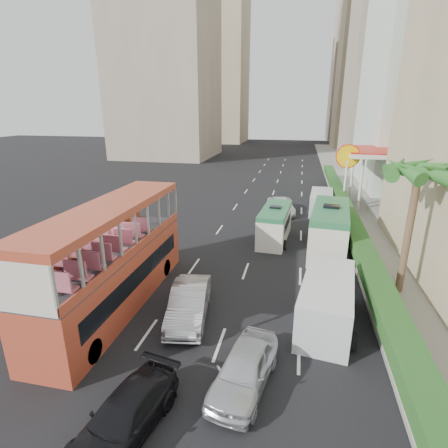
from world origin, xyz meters
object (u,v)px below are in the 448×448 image
(car_silver_lane_b, at_px, (244,385))
(panel_van_near, at_px, (326,302))
(car_silver_lane_a, at_px, (190,317))
(minibus_far, at_px, (329,229))
(double_decker_bus, at_px, (113,257))
(minibus_near, at_px, (275,224))
(car_black, at_px, (127,432))
(shell_station, at_px, (378,177))
(palm_tree, at_px, (408,233))
(van_asset, at_px, (280,213))
(panel_van_far, at_px, (321,202))

(car_silver_lane_b, relative_size, panel_van_near, 0.78)
(car_silver_lane_a, xyz_separation_m, minibus_far, (6.76, 9.77, 1.51))
(double_decker_bus, relative_size, minibus_near, 2.01)
(double_decker_bus, xyz_separation_m, car_silver_lane_b, (6.95, -3.97, -2.53))
(car_black, xyz_separation_m, shell_station, (12.20, 29.58, 2.75))
(car_silver_lane_a, height_order, shell_station, shell_station)
(minibus_near, height_order, shell_station, shell_station)
(minibus_far, bearing_deg, car_silver_lane_b, -99.42)
(palm_tree, distance_m, shell_station, 19.14)
(van_asset, xyz_separation_m, minibus_near, (-0.04, -7.06, 1.21))
(panel_van_near, bearing_deg, minibus_near, 114.32)
(panel_van_far, distance_m, palm_tree, 15.39)
(minibus_near, bearing_deg, car_silver_lane_b, -85.47)
(car_black, relative_size, van_asset, 0.85)
(car_silver_lane_a, height_order, palm_tree, palm_tree)
(panel_van_near, height_order, palm_tree, palm_tree)
(car_black, bearing_deg, palm_tree, 57.25)
(car_silver_lane_a, relative_size, panel_van_far, 0.95)
(car_black, bearing_deg, panel_van_near, 59.99)
(minibus_near, bearing_deg, palm_tree, -39.75)
(minibus_near, relative_size, panel_van_near, 1.03)
(minibus_far, relative_size, palm_tree, 1.06)
(double_decker_bus, xyz_separation_m, panel_van_near, (9.91, 0.53, -1.47))
(car_silver_lane_b, bearing_deg, double_decker_bus, 159.94)
(double_decker_bus, distance_m, minibus_far, 14.18)
(palm_tree, height_order, shell_station, palm_tree)
(double_decker_bus, xyz_separation_m, minibus_far, (10.57, 9.40, -1.02))
(double_decker_bus, bearing_deg, minibus_near, 57.32)
(double_decker_bus, distance_m, car_black, 8.01)
(car_black, height_order, panel_van_near, panel_van_near)
(panel_van_near, distance_m, shell_station, 23.34)
(minibus_near, distance_m, panel_van_far, 8.95)
(car_black, distance_m, minibus_far, 17.42)
(shell_station, bearing_deg, double_decker_bus, -124.82)
(car_black, xyz_separation_m, palm_tree, (10.00, 10.58, 3.38))
(car_silver_lane_b, relative_size, shell_station, 0.52)
(panel_van_near, bearing_deg, minibus_far, 93.33)
(car_silver_lane_b, height_order, van_asset, car_silver_lane_b)
(panel_van_far, bearing_deg, van_asset, -159.24)
(minibus_near, bearing_deg, panel_van_near, -69.12)
(car_silver_lane_a, bearing_deg, minibus_far, 46.00)
(car_silver_lane_a, height_order, van_asset, car_silver_lane_a)
(car_silver_lane_b, bearing_deg, minibus_far, 84.54)
(van_asset, distance_m, shell_station, 10.86)
(minibus_near, bearing_deg, shell_station, 57.59)
(double_decker_bus, bearing_deg, car_silver_lane_b, -29.77)
(minibus_near, xyz_separation_m, panel_van_near, (3.05, -10.16, -0.15))
(double_decker_bus, relative_size, car_black, 2.61)
(car_silver_lane_a, xyz_separation_m, shell_station, (12.19, 23.38, 2.75))
(shell_station, bearing_deg, panel_van_near, -105.18)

